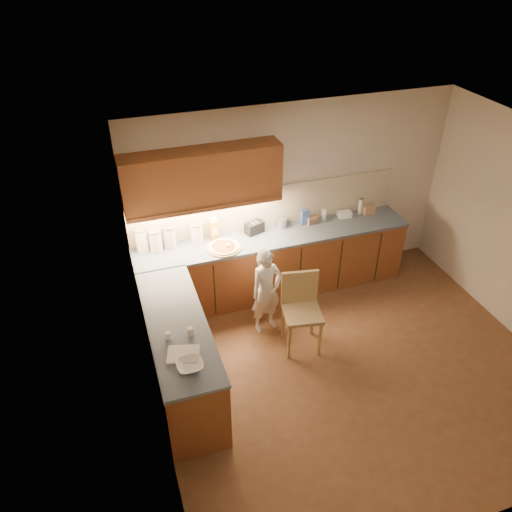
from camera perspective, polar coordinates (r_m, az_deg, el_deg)
name	(u,v)px	position (r m, az deg, el deg)	size (l,w,h in m)	color
room	(369,250)	(5.14, 12.80, 0.71)	(4.54, 4.50, 2.62)	brown
l_counter	(246,290)	(6.45, -1.17, -3.94)	(3.77, 2.62, 0.92)	brown
backsplash	(267,207)	(6.77, 1.32, 5.66)	(3.75, 0.02, 0.58)	beige
upper_cabinets	(202,177)	(6.12, -6.15, 8.93)	(1.95, 0.36, 0.73)	brown
pizza_on_board	(224,247)	(6.41, -3.69, 1.02)	(0.45, 0.45, 0.18)	tan
child	(266,291)	(6.22, 1.19, -4.04)	(0.43, 0.28, 1.18)	silver
wooden_chair	(301,306)	(6.05, 5.17, -5.67)	(0.52, 0.52, 0.99)	tan
mixing_bowl	(190,365)	(4.84, -7.58, -12.28)	(0.25, 0.25, 0.06)	white
canister_a	(142,240)	(6.44, -12.93, 1.81)	(0.16, 0.16, 0.32)	white
canister_b	(156,240)	(6.42, -11.41, 1.78)	(0.17, 0.17, 0.30)	white
canister_c	(170,237)	(6.45, -9.85, 2.19)	(0.17, 0.17, 0.32)	silver
canister_d	(197,232)	(6.52, -6.79, 2.69)	(0.17, 0.17, 0.28)	white
oil_jug	(214,229)	(6.56, -4.82, 3.05)	(0.11, 0.09, 0.31)	gold
toaster	(254,228)	(6.70, -0.18, 3.28)	(0.28, 0.21, 0.16)	black
steel_pot	(281,223)	(6.84, 2.86, 3.82)	(0.17, 0.17, 0.13)	silver
blue_box	(305,217)	(6.92, 5.61, 4.45)	(0.11, 0.07, 0.21)	#3756A7
card_box_a	(312,220)	(6.97, 6.40, 4.13)	(0.15, 0.11, 0.11)	#9A7153
white_bottle	(324,215)	(7.05, 7.75, 4.67)	(0.06, 0.06, 0.17)	silver
flat_pack	(344,214)	(7.21, 10.07, 4.72)	(0.19, 0.13, 0.08)	white
tall_jar	(361,206)	(7.29, 11.88, 5.61)	(0.08, 0.08, 0.24)	beige
card_box_b	(368,209)	(7.35, 12.72, 5.21)	(0.16, 0.13, 0.13)	tan
dough_cloth	(183,354)	(4.98, -8.31, -11.06)	(0.31, 0.24, 0.02)	silver
spice_jar_a	(168,336)	(5.15, -9.98, -8.97)	(0.06, 0.06, 0.08)	white
spice_jar_b	(190,331)	(5.16, -7.52, -8.54)	(0.07, 0.07, 0.09)	silver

